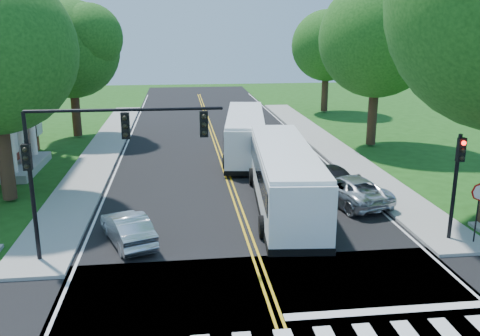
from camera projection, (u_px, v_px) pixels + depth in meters
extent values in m
cube|color=black|center=(226.00, 173.00, 31.20)|extent=(14.00, 96.00, 0.01)
cube|color=gold|center=(221.00, 157.00, 35.03)|extent=(0.36, 70.00, 0.01)
cube|color=silver|center=(120.00, 160.00, 34.23)|extent=(0.12, 70.00, 0.01)
cube|color=silver|center=(317.00, 154.00, 35.82)|extent=(0.12, 70.00, 0.01)
cube|color=silver|center=(387.00, 310.00, 15.91)|extent=(6.60, 0.40, 0.01)
cube|color=gray|center=(104.00, 149.00, 36.91)|extent=(2.60, 40.00, 0.15)
cube|color=gray|center=(325.00, 143.00, 38.85)|extent=(2.60, 40.00, 0.15)
cylinder|color=#331E14|center=(5.00, 153.00, 25.35)|extent=(0.70, 0.70, 4.80)
cylinder|color=#331E14|center=(76.00, 109.00, 40.78)|extent=(0.70, 0.70, 4.40)
sphere|color=#307723|center=(71.00, 49.00, 39.54)|extent=(7.60, 7.60, 7.60)
cylinder|color=#331E14|center=(373.00, 111.00, 37.59)|extent=(0.70, 0.70, 5.00)
sphere|color=#307723|center=(378.00, 38.00, 36.20)|extent=(8.40, 8.40, 8.40)
cylinder|color=#331E14|center=(325.00, 90.00, 53.10)|extent=(0.70, 0.70, 4.40)
sphere|color=#307723|center=(327.00, 46.00, 51.90)|extent=(7.20, 7.20, 7.20)
cube|color=silver|center=(17.00, 100.00, 30.50)|extent=(1.40, 6.00, 0.45)
cube|color=gray|center=(25.00, 167.00, 31.60)|extent=(1.80, 6.00, 0.50)
cylinder|color=silver|center=(11.00, 146.00, 29.00)|extent=(0.50, 0.50, 4.20)
cylinder|color=silver|center=(22.00, 138.00, 31.11)|extent=(0.50, 0.50, 4.20)
cylinder|color=silver|center=(32.00, 131.00, 33.21)|extent=(0.50, 0.50, 4.20)
cylinder|color=black|center=(33.00, 201.00, 18.59)|extent=(0.16, 0.16, 4.60)
cube|color=black|center=(27.00, 157.00, 17.99)|extent=(0.30, 0.22, 0.95)
sphere|color=black|center=(25.00, 150.00, 17.78)|extent=(0.18, 0.18, 0.18)
cylinder|color=black|center=(125.00, 110.00, 18.12)|extent=(7.00, 0.12, 0.12)
cube|color=black|center=(126.00, 126.00, 18.12)|extent=(0.30, 0.22, 0.95)
cube|color=black|center=(204.00, 124.00, 18.45)|extent=(0.30, 0.22, 0.95)
cylinder|color=black|center=(454.00, 187.00, 20.53)|extent=(0.16, 0.16, 4.40)
cube|color=black|center=(461.00, 150.00, 19.96)|extent=(0.30, 0.22, 0.95)
sphere|color=#FF0A05|center=(464.00, 143.00, 19.75)|extent=(0.18, 0.18, 0.18)
cylinder|color=black|center=(477.00, 216.00, 20.44)|extent=(0.06, 0.06, 2.20)
cylinder|color=#A50A07|center=(480.00, 192.00, 20.13)|extent=(0.76, 0.04, 0.76)
cube|color=white|center=(284.00, 178.00, 24.63)|extent=(3.54, 11.98, 2.75)
cube|color=black|center=(284.00, 168.00, 24.50)|extent=(3.54, 11.16, 0.95)
cube|color=black|center=(272.00, 144.00, 30.27)|extent=(2.45, 0.31, 1.60)
cube|color=orange|center=(272.00, 129.00, 30.04)|extent=(1.70, 0.24, 0.32)
cube|color=black|center=(283.00, 201.00, 24.96)|extent=(3.60, 12.08, 0.30)
cube|color=white|center=(285.00, 149.00, 24.25)|extent=(3.46, 11.62, 0.22)
cylinder|color=black|center=(298.00, 176.00, 28.72)|extent=(0.40, 0.98, 0.96)
cylinder|color=black|center=(252.00, 177.00, 28.63)|extent=(0.40, 0.98, 0.96)
cylinder|color=black|center=(324.00, 226.00, 21.49)|extent=(0.40, 0.98, 0.96)
cylinder|color=black|center=(263.00, 227.00, 21.40)|extent=(0.40, 0.98, 0.96)
cube|color=white|center=(245.00, 134.00, 34.99)|extent=(3.96, 11.58, 2.65)
cube|color=black|center=(245.00, 128.00, 34.87)|extent=(3.92, 10.80, 0.91)
cube|color=black|center=(246.00, 116.00, 40.43)|extent=(2.35, 0.42, 1.54)
cube|color=orange|center=(246.00, 105.00, 40.20)|extent=(1.63, 0.32, 0.31)
cube|color=black|center=(245.00, 151.00, 35.31)|extent=(4.02, 11.69, 0.29)
cube|color=white|center=(245.00, 115.00, 34.63)|extent=(3.87, 11.24, 0.21)
cylinder|color=black|center=(262.00, 138.00, 38.87)|extent=(0.43, 0.96, 0.92)
cylinder|color=black|center=(229.00, 138.00, 38.90)|extent=(0.43, 0.96, 0.92)
cylinder|color=black|center=(265.00, 162.00, 31.91)|extent=(0.43, 0.96, 0.92)
cylinder|color=black|center=(225.00, 162.00, 31.94)|extent=(0.43, 0.96, 0.92)
imported|color=silver|center=(128.00, 228.00, 20.76)|extent=(2.68, 4.16, 1.29)
imported|color=silver|center=(348.00, 189.00, 25.66)|extent=(3.61, 5.55, 1.42)
imported|color=black|center=(328.00, 176.00, 28.28)|extent=(2.55, 4.61, 1.26)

